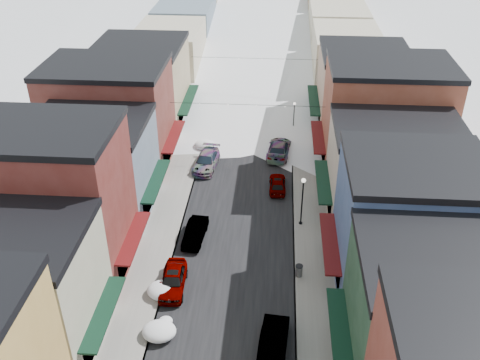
% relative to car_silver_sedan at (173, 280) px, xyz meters
% --- Properties ---
extents(road, '(10.00, 160.00, 0.01)m').
position_rel_car_silver_sedan_xyz_m(road, '(4.30, 41.44, -0.79)').
color(road, black).
rests_on(road, ground).
extents(sidewalk_left, '(3.20, 160.00, 0.15)m').
position_rel_car_silver_sedan_xyz_m(sidewalk_left, '(-2.30, 41.44, -0.72)').
color(sidewalk_left, gray).
rests_on(sidewalk_left, ground).
extents(sidewalk_right, '(3.20, 160.00, 0.15)m').
position_rel_car_silver_sedan_xyz_m(sidewalk_right, '(10.90, 41.44, -0.72)').
color(sidewalk_right, gray).
rests_on(sidewalk_right, ground).
extents(curb_left, '(0.10, 160.00, 0.15)m').
position_rel_car_silver_sedan_xyz_m(curb_left, '(-0.75, 41.44, -0.72)').
color(curb_left, slate).
rests_on(curb_left, ground).
extents(curb_right, '(0.10, 160.00, 0.15)m').
position_rel_car_silver_sedan_xyz_m(curb_right, '(9.35, 41.44, -0.72)').
color(curb_right, slate).
rests_on(curb_right, ground).
extents(bldg_l_cream, '(11.30, 8.20, 9.50)m').
position_rel_car_silver_sedan_xyz_m(bldg_l_cream, '(-8.89, -6.06, 3.97)').
color(bldg_l_cream, '#B5B091').
rests_on(bldg_l_cream, ground).
extents(bldg_l_brick_near, '(12.30, 8.20, 12.50)m').
position_rel_car_silver_sedan_xyz_m(bldg_l_brick_near, '(-9.39, 1.94, 5.46)').
color(bldg_l_brick_near, maroon).
rests_on(bldg_l_brick_near, ground).
extents(bldg_l_grayblue, '(11.30, 9.20, 9.00)m').
position_rel_car_silver_sedan_xyz_m(bldg_l_grayblue, '(-8.89, 10.44, 3.71)').
color(bldg_l_grayblue, slate).
rests_on(bldg_l_grayblue, ground).
extents(bldg_l_brick_far, '(13.30, 9.20, 11.00)m').
position_rel_car_silver_sedan_xyz_m(bldg_l_brick_far, '(-9.89, 19.44, 4.71)').
color(bldg_l_brick_far, maroon).
rests_on(bldg_l_brick_far, ground).
extents(bldg_l_tan, '(11.30, 11.20, 10.00)m').
position_rel_car_silver_sedan_xyz_m(bldg_l_tan, '(-8.89, 29.44, 4.21)').
color(bldg_l_tan, tan).
rests_on(bldg_l_tan, ground).
extents(bldg_r_green, '(11.30, 9.20, 9.50)m').
position_rel_car_silver_sedan_xyz_m(bldg_r_green, '(17.49, -6.56, 3.96)').
color(bldg_r_green, '#1D3C28').
rests_on(bldg_r_green, ground).
extents(bldg_r_blue, '(11.30, 9.20, 10.50)m').
position_rel_car_silver_sedan_xyz_m(bldg_r_blue, '(17.49, 2.44, 4.46)').
color(bldg_r_blue, '#354B79').
rests_on(bldg_r_blue, ground).
extents(bldg_r_cream, '(12.30, 9.20, 9.00)m').
position_rel_car_silver_sedan_xyz_m(bldg_r_cream, '(17.99, 11.44, 3.71)').
color(bldg_r_cream, '#B3A490').
rests_on(bldg_r_cream, ground).
extents(bldg_r_brick_far, '(13.30, 9.20, 11.50)m').
position_rel_car_silver_sedan_xyz_m(bldg_r_brick_far, '(18.49, 20.44, 4.96)').
color(bldg_r_brick_far, brown).
rests_on(bldg_r_brick_far, ground).
extents(bldg_r_tan, '(11.30, 11.20, 9.50)m').
position_rel_car_silver_sedan_xyz_m(bldg_r_tan, '(17.49, 30.44, 3.96)').
color(bldg_r_tan, '#A27F6A').
rests_on(bldg_r_tan, ground).
extents(distant_blocks, '(34.00, 55.00, 8.00)m').
position_rel_car_silver_sedan_xyz_m(distant_blocks, '(4.30, 64.44, 3.21)').
color(distant_blocks, gray).
rests_on(distant_blocks, ground).
extents(overhead_cables, '(16.40, 15.04, 0.04)m').
position_rel_car_silver_sedan_xyz_m(overhead_cables, '(4.30, 28.94, 5.41)').
color(overhead_cables, black).
rests_on(overhead_cables, ground).
extents(car_silver_sedan, '(2.05, 4.73, 1.59)m').
position_rel_car_silver_sedan_xyz_m(car_silver_sedan, '(0.00, 0.00, 0.00)').
color(car_silver_sedan, '#9A9CA1').
rests_on(car_silver_sedan, ground).
extents(car_dark_hatch, '(1.89, 4.49, 1.44)m').
position_rel_car_silver_sedan_xyz_m(car_dark_hatch, '(0.80, 6.21, -0.07)').
color(car_dark_hatch, black).
rests_on(car_dark_hatch, ground).
extents(car_silver_wagon, '(2.78, 5.66, 1.58)m').
position_rel_car_silver_sedan_xyz_m(car_silver_wagon, '(0.18, 18.68, -0.00)').
color(car_silver_wagon, '#979A9E').
rests_on(car_silver_wagon, ground).
extents(car_green_sedan, '(2.22, 5.26, 1.69)m').
position_rel_car_silver_sedan_xyz_m(car_green_sedan, '(7.80, -5.59, 0.05)').
color(car_green_sedan, black).
rests_on(car_green_sedan, ground).
extents(car_gray_suv, '(1.69, 4.06, 1.37)m').
position_rel_car_silver_sedan_xyz_m(car_gray_suv, '(7.80, 14.82, -0.11)').
color(car_gray_suv, '#9FA3A7').
rests_on(car_gray_suv, ground).
extents(car_black_sedan, '(2.98, 5.99, 1.67)m').
position_rel_car_silver_sedan_xyz_m(car_black_sedan, '(7.84, 22.01, 0.04)').
color(car_black_sedan, black).
rests_on(car_black_sedan, ground).
extents(car_lane_silver, '(1.83, 4.24, 1.43)m').
position_rel_car_silver_sedan_xyz_m(car_lane_silver, '(3.35, 37.04, -0.08)').
color(car_lane_silver, gray).
rests_on(car_lane_silver, ground).
extents(car_lane_white, '(3.30, 6.00, 1.59)m').
position_rel_car_silver_sedan_xyz_m(car_lane_white, '(5.93, 56.75, 0.00)').
color(car_lane_white, silver).
rests_on(car_lane_white, ground).
extents(trash_can, '(0.59, 0.59, 1.01)m').
position_rel_car_silver_sedan_xyz_m(trash_can, '(9.66, 1.95, -0.13)').
color(trash_can, '#5C5F61').
rests_on(trash_can, sidewalk_right).
extents(streetlamp_near, '(0.39, 0.39, 4.75)m').
position_rel_car_silver_sedan_xyz_m(streetlamp_near, '(9.98, 8.99, 2.35)').
color(streetlamp_near, black).
rests_on(streetlamp_near, sidewalk_right).
extents(streetlamp_far, '(0.32, 0.32, 3.84)m').
position_rel_car_silver_sedan_xyz_m(streetlamp_far, '(9.50, 27.64, 1.78)').
color(streetlamp_far, black).
rests_on(streetlamp_far, sidewalk_right).
extents(snow_pile_near, '(2.39, 2.67, 1.01)m').
position_rel_car_silver_sedan_xyz_m(snow_pile_near, '(-0.08, -4.81, -0.31)').
color(snow_pile_near, white).
rests_on(snow_pile_near, ground).
extents(snow_pile_mid, '(2.48, 2.73, 1.05)m').
position_rel_car_silver_sedan_xyz_m(snow_pile_mid, '(-0.58, -0.78, -0.29)').
color(snow_pile_mid, white).
rests_on(snow_pile_mid, ground).
extents(snow_pile_far, '(2.32, 2.63, 0.98)m').
position_rel_car_silver_sedan_xyz_m(snow_pile_far, '(-0.58, 23.00, -0.32)').
color(snow_pile_far, white).
rests_on(snow_pile_far, ground).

